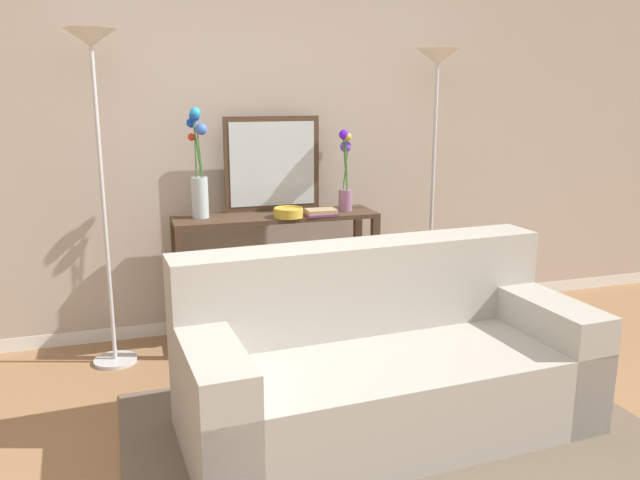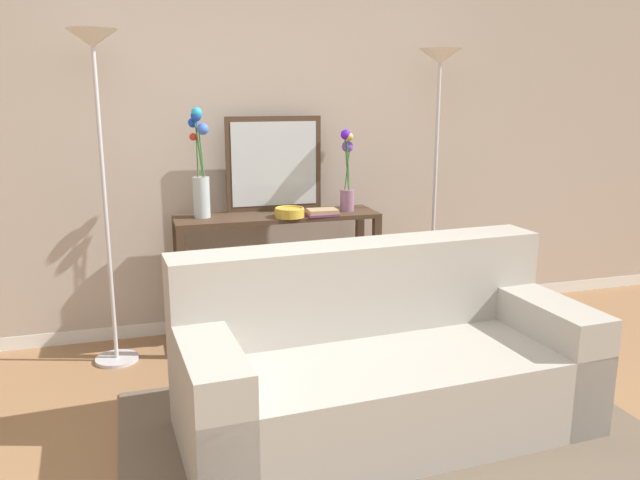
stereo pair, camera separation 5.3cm
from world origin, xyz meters
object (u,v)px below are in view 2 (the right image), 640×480
floor_lamp_right (438,112)px  vase_tall_flowers (200,174)px  floor_lamp_left (98,107)px  book_stack (322,212)px  couch (381,366)px  book_row_under_console (215,336)px  console_table (278,254)px  vase_short_flowers (347,176)px  wall_mirror (274,164)px  fruit_bowl (289,212)px

floor_lamp_right → vase_tall_flowers: floor_lamp_right is taller
floor_lamp_left → book_stack: bearing=-1.3°
couch → vase_tall_flowers: size_ratio=2.94×
floor_lamp_left → book_row_under_console: (0.62, 0.08, -1.48)m
console_table → vase_tall_flowers: (-0.48, 0.03, 0.54)m
couch → vase_short_flowers: 1.51m
couch → wall_mirror: wall_mirror is taller
couch → book_stack: bearing=87.4°
floor_lamp_left → vase_tall_flowers: (0.57, 0.12, -0.42)m
floor_lamp_left → book_row_under_console: bearing=7.8°
wall_mirror → couch: bearing=-82.2°
vase_short_flowers → floor_lamp_right: bearing=-7.0°
console_table → book_stack: (0.27, -0.12, 0.28)m
book_row_under_console → couch: bearing=-63.0°
floor_lamp_left → book_row_under_console: size_ratio=8.84×
wall_mirror → vase_short_flowers: (0.45, -0.16, -0.07)m
console_table → book_stack: 0.41m
book_row_under_console → vase_short_flowers: bearing=-0.7°
floor_lamp_left → vase_short_flowers: bearing=2.8°
vase_short_flowers → wall_mirror: bearing=160.1°
wall_mirror → vase_tall_flowers: (-0.50, -0.12, -0.04)m
floor_lamp_right → wall_mirror: 1.14m
console_table → vase_tall_flowers: vase_tall_flowers is taller
floor_lamp_right → book_row_under_console: 2.09m
book_stack → couch: bearing=-92.6°
vase_tall_flowers → fruit_bowl: size_ratio=3.64×
floor_lamp_left → vase_tall_flowers: size_ratio=2.87×
vase_short_flowers → book_row_under_console: bearing=179.3°
book_row_under_console → floor_lamp_right: bearing=-3.2°
vase_tall_flowers → floor_lamp_right: bearing=-4.3°
book_stack → vase_short_flowers: bearing=27.2°
floor_lamp_right → wall_mirror: floor_lamp_right is taller
book_row_under_console → floor_lamp_left: bearing=-172.2°
wall_mirror → book_row_under_console: size_ratio=2.88×
floor_lamp_right → vase_short_flowers: bearing=173.0°
floor_lamp_right → fruit_bowl: bearing=-178.3°
wall_mirror → book_row_under_console: wall_mirror is taller
console_table → book_stack: size_ratio=6.37×
vase_tall_flowers → book_row_under_console: size_ratio=3.08×
couch → book_row_under_console: couch is taller
floor_lamp_right → vase_tall_flowers: (-1.56, 0.12, -0.37)m
floor_lamp_left → vase_short_flowers: floor_lamp_left is taller
floor_lamp_right → fruit_bowl: (-1.03, -0.03, -0.61)m
couch → wall_mirror: bearing=97.8°
floor_lamp_right → vase_tall_flowers: bearing=175.7°
console_table → fruit_bowl: bearing=-65.1°
wall_mirror → book_row_under_console: (-0.45, -0.15, -1.10)m
vase_tall_flowers → book_row_under_console: vase_tall_flowers is taller
floor_lamp_right → vase_short_flowers: floor_lamp_right is taller
vase_short_flowers → book_stack: bearing=-152.8°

